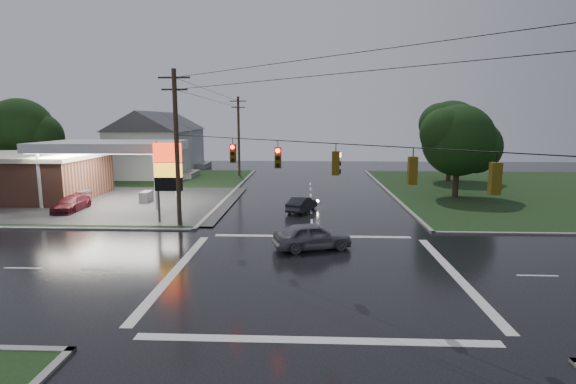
{
  "coord_description": "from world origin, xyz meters",
  "views": [
    {
      "loc": [
        -0.35,
        -21.6,
        7.62
      ],
      "look_at": [
        -1.58,
        6.62,
        3.0
      ],
      "focal_mm": 28.0,
      "sensor_mm": 36.0,
      "label": 1
    }
  ],
  "objects_px": {
    "car_north": "(302,204)",
    "pylon_sign": "(168,169)",
    "tree_ne_near": "(460,141)",
    "tree_ne_far": "(452,131)",
    "tree_nw_behind": "(22,131)",
    "house_near": "(149,144)",
    "utility_pole_nw": "(177,146)",
    "car_pump": "(71,204)",
    "gas_station": "(41,173)",
    "house_far": "(169,140)",
    "car_crossing": "(312,236)",
    "utility_pole_n": "(239,135)"
  },
  "relations": [
    {
      "from": "tree_ne_far",
      "to": "house_near",
      "type": "bearing_deg",
      "value": 176.99
    },
    {
      "from": "tree_ne_near",
      "to": "tree_ne_far",
      "type": "bearing_deg",
      "value": 75.93
    },
    {
      "from": "utility_pole_nw",
      "to": "house_far",
      "type": "xyz_separation_m",
      "value": [
        -12.45,
        38.5,
        -1.32
      ]
    },
    {
      "from": "utility_pole_n",
      "to": "house_near",
      "type": "relative_size",
      "value": 0.95
    },
    {
      "from": "gas_station",
      "to": "utility_pole_n",
      "type": "relative_size",
      "value": 2.5
    },
    {
      "from": "tree_ne_far",
      "to": "car_north",
      "type": "distance_m",
      "value": 26.74
    },
    {
      "from": "pylon_sign",
      "to": "tree_ne_near",
      "type": "height_order",
      "value": "tree_ne_near"
    },
    {
      "from": "utility_pole_nw",
      "to": "tree_ne_near",
      "type": "distance_m",
      "value": 26.74
    },
    {
      "from": "utility_pole_n",
      "to": "tree_nw_behind",
      "type": "relative_size",
      "value": 1.05
    },
    {
      "from": "house_near",
      "to": "tree_ne_far",
      "type": "distance_m",
      "value": 38.19
    },
    {
      "from": "utility_pole_nw",
      "to": "car_crossing",
      "type": "xyz_separation_m",
      "value": [
        9.47,
        -5.36,
        -4.93
      ]
    },
    {
      "from": "utility_pole_n",
      "to": "tree_nw_behind",
      "type": "height_order",
      "value": "utility_pole_n"
    },
    {
      "from": "gas_station",
      "to": "house_far",
      "type": "xyz_separation_m",
      "value": [
        3.73,
        28.3,
        1.86
      ]
    },
    {
      "from": "utility_pole_n",
      "to": "tree_ne_near",
      "type": "bearing_deg",
      "value": -34.1
    },
    {
      "from": "car_north",
      "to": "car_pump",
      "type": "relative_size",
      "value": 0.86
    },
    {
      "from": "tree_ne_near",
      "to": "gas_station",
      "type": "bearing_deg",
      "value": -176.7
    },
    {
      "from": "house_far",
      "to": "car_north",
      "type": "xyz_separation_m",
      "value": [
        21.15,
        -33.03,
        -3.77
      ]
    },
    {
      "from": "tree_ne_far",
      "to": "car_north",
      "type": "height_order",
      "value": "tree_ne_far"
    },
    {
      "from": "gas_station",
      "to": "pylon_sign",
      "type": "height_order",
      "value": "pylon_sign"
    },
    {
      "from": "pylon_sign",
      "to": "car_pump",
      "type": "xyz_separation_m",
      "value": [
        -9.43,
        3.66,
        -3.36
      ]
    },
    {
      "from": "car_pump",
      "to": "utility_pole_nw",
      "type": "bearing_deg",
      "value": -25.1
    },
    {
      "from": "pylon_sign",
      "to": "house_far",
      "type": "xyz_separation_m",
      "value": [
        -11.45,
        37.5,
        0.39
      ]
    },
    {
      "from": "gas_station",
      "to": "utility_pole_n",
      "type": "height_order",
      "value": "utility_pole_n"
    },
    {
      "from": "house_near",
      "to": "car_north",
      "type": "relative_size",
      "value": 2.88
    },
    {
      "from": "tree_ne_far",
      "to": "car_pump",
      "type": "distance_m",
      "value": 42.41
    },
    {
      "from": "car_north",
      "to": "pylon_sign",
      "type": "bearing_deg",
      "value": 46.71
    },
    {
      "from": "house_far",
      "to": "tree_nw_behind",
      "type": "relative_size",
      "value": 1.1
    },
    {
      "from": "gas_station",
      "to": "tree_ne_far",
      "type": "distance_m",
      "value": 45.29
    },
    {
      "from": "car_pump",
      "to": "house_far",
      "type": "bearing_deg",
      "value": 92.4
    },
    {
      "from": "utility_pole_n",
      "to": "car_north",
      "type": "distance_m",
      "value": 25.09
    },
    {
      "from": "gas_station",
      "to": "car_pump",
      "type": "bearing_deg",
      "value": -43.94
    },
    {
      "from": "pylon_sign",
      "to": "house_near",
      "type": "relative_size",
      "value": 0.54
    },
    {
      "from": "utility_pole_nw",
      "to": "tree_ne_near",
      "type": "bearing_deg",
      "value": 27.86
    },
    {
      "from": "gas_station",
      "to": "house_far",
      "type": "height_order",
      "value": "house_far"
    },
    {
      "from": "utility_pole_nw",
      "to": "tree_nw_behind",
      "type": "distance_m",
      "value": 31.82
    },
    {
      "from": "car_pump",
      "to": "tree_ne_near",
      "type": "bearing_deg",
      "value": 11.93
    },
    {
      "from": "tree_ne_far",
      "to": "tree_nw_behind",
      "type": "bearing_deg",
      "value": -175.51
    },
    {
      "from": "tree_ne_near",
      "to": "car_pump",
      "type": "relative_size",
      "value": 2.01
    },
    {
      "from": "utility_pole_nw",
      "to": "utility_pole_n",
      "type": "relative_size",
      "value": 1.05
    },
    {
      "from": "car_north",
      "to": "car_pump",
      "type": "height_order",
      "value": "car_pump"
    },
    {
      "from": "gas_station",
      "to": "tree_ne_near",
      "type": "bearing_deg",
      "value": 3.3
    },
    {
      "from": "utility_pole_nw",
      "to": "utility_pole_n",
      "type": "distance_m",
      "value": 28.5
    },
    {
      "from": "tree_ne_far",
      "to": "car_pump",
      "type": "relative_size",
      "value": 2.2
    },
    {
      "from": "house_near",
      "to": "tree_nw_behind",
      "type": "height_order",
      "value": "tree_nw_behind"
    },
    {
      "from": "pylon_sign",
      "to": "car_pump",
      "type": "bearing_deg",
      "value": 158.78
    },
    {
      "from": "house_near",
      "to": "car_crossing",
      "type": "relative_size",
      "value": 2.38
    },
    {
      "from": "house_near",
      "to": "house_far",
      "type": "bearing_deg",
      "value": 94.76
    },
    {
      "from": "gas_station",
      "to": "house_near",
      "type": "bearing_deg",
      "value": 73.83
    },
    {
      "from": "utility_pole_nw",
      "to": "tree_ne_far",
      "type": "relative_size",
      "value": 1.12
    },
    {
      "from": "car_north",
      "to": "gas_station",
      "type": "bearing_deg",
      "value": 11.22
    }
  ]
}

